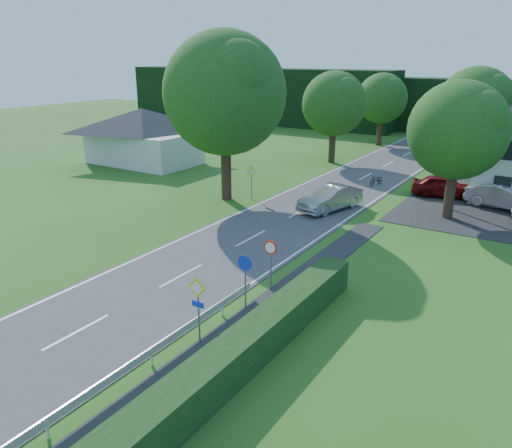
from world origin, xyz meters
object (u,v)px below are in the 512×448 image
Objects in this scene: streetlight at (455,143)px; parked_car_silver_a at (505,197)px; moving_car at (330,198)px; motorcycle at (376,180)px; parasol at (484,183)px; parked_car_red at (445,186)px.

streetlight is 5.25m from parked_car_silver_a.
parked_car_silver_a is at bearing 49.26° from moving_car.
motorcycle is 7.83m from parasol.
motorcycle is 0.82× the size of parasol.
moving_car is 12.46m from parasol.
streetlight is 3.93× the size of parasol.
streetlight is 1.61× the size of moving_car.
parked_car_silver_a is at bearing -58.51° from parasol.
streetlight is at bearing 49.88° from moving_car.
streetlight is at bearing -15.61° from motorcycle.
parked_car_silver_a is at bearing 32.64° from streetlight.
parked_car_silver_a is (3.22, 2.06, -3.60)m from streetlight.
motorcycle is at bearing 103.01° from moving_car.
streetlight is at bearing -105.88° from parasol.
streetlight is at bearing 135.74° from parked_car_silver_a.
parked_car_red reaches higher than motorcycle.
moving_car reaches higher than motorcycle.
parasol is (2.34, 2.00, 0.13)m from parked_car_red.
motorcycle is 0.36× the size of parked_car_red.
parasol is (-1.80, 2.94, 0.09)m from parked_car_silver_a.
motorcycle is at bearing 150.41° from streetlight.
parasol is at bearing 44.59° from parked_car_silver_a.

